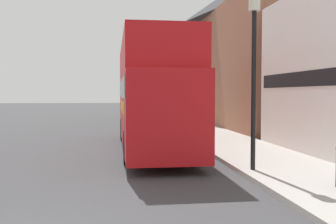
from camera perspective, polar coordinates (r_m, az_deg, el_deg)
name	(u,v)px	position (r m, az deg, el deg)	size (l,w,h in m)	color
ground_plane	(84,128)	(26.34, -12.11, -2.34)	(144.00, 144.00, 0.00)	#3D3D3F
sidewalk	(199,130)	(23.81, 4.57, -2.64)	(3.17, 108.00, 0.14)	#ADAAA3
brick_terrace_rear	(235,54)	(32.49, 9.68, 8.25)	(6.00, 25.31, 10.90)	#9E664C
tour_bus	(152,102)	(16.00, -2.40, 1.42)	(2.45, 10.93, 4.28)	red
parked_car_ahead_of_bus	(154,119)	(24.04, -2.07, -1.09)	(1.87, 4.05, 1.47)	navy
lamp_post_nearest	(254,45)	(11.31, 12.37, 9.43)	(0.35, 0.35, 5.09)	black
lamp_post_second	(190,75)	(20.58, 3.28, 5.45)	(0.35, 0.35, 4.52)	black
lamp_post_third	(169,82)	(30.11, 0.16, 4.40)	(0.35, 0.35, 4.38)	black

